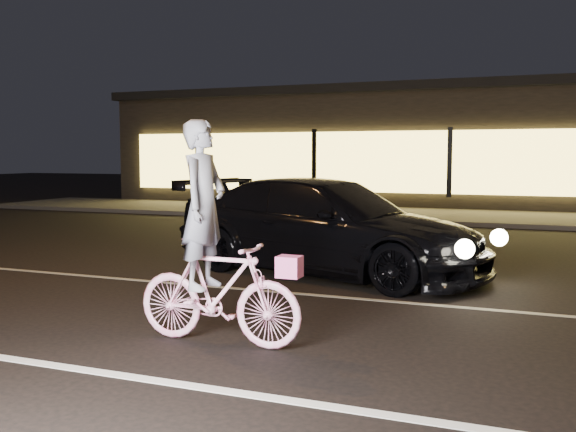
% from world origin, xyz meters
% --- Properties ---
extents(ground, '(90.00, 90.00, 0.00)m').
position_xyz_m(ground, '(0.00, 0.00, 0.00)').
color(ground, black).
rests_on(ground, ground).
extents(lane_stripe_near, '(60.00, 0.12, 0.01)m').
position_xyz_m(lane_stripe_near, '(0.00, -1.50, 0.00)').
color(lane_stripe_near, silver).
rests_on(lane_stripe_near, ground).
extents(lane_stripe_far, '(60.00, 0.10, 0.01)m').
position_xyz_m(lane_stripe_far, '(0.00, 2.00, 0.00)').
color(lane_stripe_far, gray).
rests_on(lane_stripe_far, ground).
extents(sidewalk, '(30.00, 4.00, 0.12)m').
position_xyz_m(sidewalk, '(0.00, 13.00, 0.06)').
color(sidewalk, '#383533').
rests_on(sidewalk, ground).
extents(storefront, '(25.40, 8.42, 4.20)m').
position_xyz_m(storefront, '(0.00, 18.97, 2.15)').
color(storefront, black).
rests_on(storefront, ground).
extents(cyclist, '(1.73, 0.60, 2.18)m').
position_xyz_m(cyclist, '(-0.27, -0.39, 0.77)').
color(cyclist, '#FF509F').
rests_on(cyclist, ground).
extents(sedan, '(5.42, 3.25, 1.47)m').
position_xyz_m(sedan, '(-0.39, 3.56, 0.73)').
color(sedan, black).
rests_on(sedan, ground).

